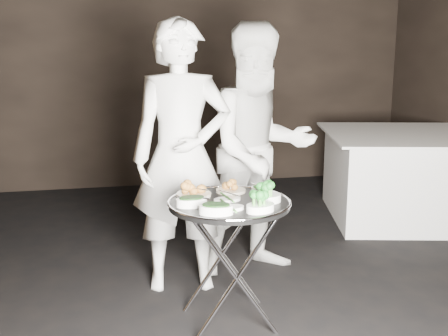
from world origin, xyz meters
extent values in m
cube|color=black|center=(0.00, 0.00, -0.03)|extent=(6.00, 7.00, 0.05)
cube|color=black|center=(0.00, 3.52, 1.50)|extent=(6.00, 0.05, 3.00)
cylinder|color=silver|center=(0.04, -0.27, 0.37)|extent=(0.52, 0.02, 0.76)
cylinder|color=silver|center=(0.04, -0.27, 0.37)|extent=(0.52, 0.02, 0.76)
cylinder|color=silver|center=(0.04, 0.12, 0.37)|extent=(0.52, 0.02, 0.76)
cylinder|color=silver|center=(0.04, 0.12, 0.37)|extent=(0.52, 0.02, 0.76)
cylinder|color=silver|center=(-0.18, -0.07, 0.73)|extent=(0.02, 0.44, 0.02)
cylinder|color=silver|center=(0.26, -0.07, 0.73)|extent=(0.02, 0.44, 0.02)
cylinder|color=black|center=(0.04, -0.07, 0.76)|extent=(0.72, 0.72, 0.03)
torus|color=silver|center=(0.04, -0.07, 0.78)|extent=(0.74, 0.74, 0.02)
cylinder|color=beige|center=(-0.15, 0.09, 0.79)|extent=(0.21, 0.21, 0.02)
cylinder|color=beige|center=(0.10, 0.14, 0.79)|extent=(0.19, 0.19, 0.02)
cylinder|color=white|center=(0.27, 0.07, 0.80)|extent=(0.11, 0.11, 0.04)
cylinder|color=silver|center=(-0.14, 0.09, 0.83)|extent=(0.15, 0.14, 0.01)
cylinder|color=silver|center=(0.09, 0.14, 0.83)|extent=(0.04, 0.19, 0.01)
cylinder|color=silver|center=(0.27, 0.06, 0.83)|extent=(0.09, 0.18, 0.01)
cylinder|color=silver|center=(-0.18, -0.12, 0.83)|extent=(0.18, 0.09, 0.01)
cylinder|color=silver|center=(0.26, -0.12, 0.83)|extent=(0.09, 0.17, 0.01)
cylinder|color=silver|center=(0.04, -0.06, 0.83)|extent=(0.10, 0.17, 0.01)
imported|color=silver|center=(-0.16, 0.55, 0.93)|extent=(0.71, 0.49, 1.87)
imported|color=silver|center=(0.44, 0.70, 0.92)|extent=(1.00, 0.84, 1.85)
cube|color=white|center=(2.16, 1.66, 0.41)|extent=(1.32, 1.32, 0.83)
cube|color=white|center=(2.16, 1.66, 0.84)|extent=(1.49, 1.49, 0.02)
camera|label=1|loc=(-0.66, -3.20, 1.70)|focal=45.00mm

